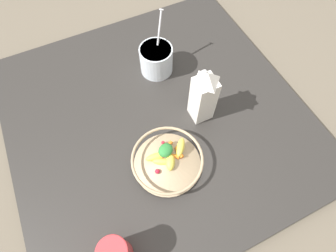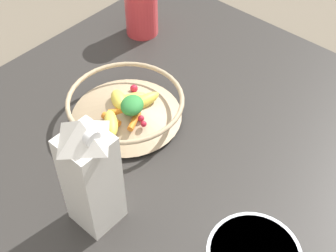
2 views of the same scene
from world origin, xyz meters
TOP-DOWN VIEW (x-y plane):
  - ground_plane at (0.00, 0.00)m, footprint 6.00×6.00m
  - countertop at (0.00, 0.00)m, footprint 1.12×1.12m
  - fruit_bowl at (0.05, 0.21)m, footprint 0.25×0.25m
  - milk_carton at (-0.16, 0.07)m, footprint 0.07×0.07m
  - yogurt_tub at (-0.10, -0.21)m, footprint 0.14×0.14m

SIDE VIEW (x-z plane):
  - ground_plane at x=0.00m, z-range 0.00..0.00m
  - countertop at x=0.00m, z-range 0.00..0.04m
  - fruit_bowl at x=0.05m, z-range 0.03..0.11m
  - yogurt_tub at x=-0.10m, z-range -0.02..0.23m
  - milk_carton at x=-0.16m, z-range 0.04..0.28m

